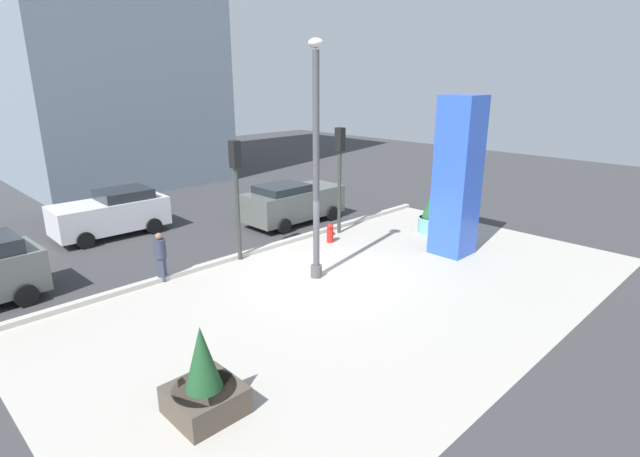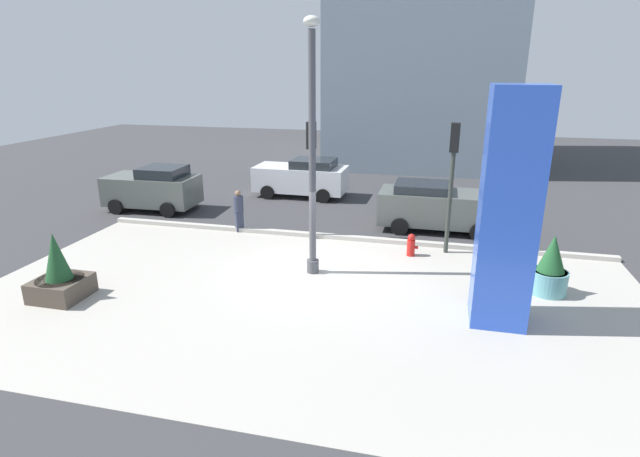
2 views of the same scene
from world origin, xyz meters
The scene contains 13 objects.
ground_plane centered at (0.00, 4.00, 0.00)m, with size 60.00×60.00×0.00m, color #38383A.
plaza_pavement centered at (0.00, -2.00, 0.00)m, with size 18.00×10.00×0.02m, color #ADA89E.
curb_strip centered at (0.00, 3.12, 0.08)m, with size 18.00×0.24×0.16m, color #B7B2A8.
lamp_post centered at (-0.25, -0.02, 3.49)m, with size 0.44×0.44×7.14m.
art_pillar_blue centered at (4.82, -1.82, 2.77)m, with size 1.26×1.26×5.54m, color blue.
potted_plant_curbside centered at (6.32, 0.09, 0.72)m, with size 0.96×0.96×1.67m.
potted_plant_by_pillar centered at (-6.32, -3.27, 0.64)m, with size 1.27×1.27×1.82m.
fire_hydrant centered at (2.51, 2.07, 0.37)m, with size 0.36×0.26×0.75m.
traffic_light_far_side centered at (-1.05, 2.98, 2.79)m, with size 0.28×0.42×4.13m.
traffic_light_corner centered at (3.62, 2.66, 2.88)m, with size 0.28×0.42×4.25m.
car_far_lane centered at (3.29, 5.08, 0.92)m, with size 4.47×2.09×1.77m.
car_curb_west centered at (-3.04, 8.84, 0.91)m, with size 4.32×2.16×1.79m.
pedestrian_by_curb centered at (-3.88, 3.12, 0.87)m, with size 0.51×0.51×1.58m.
Camera 1 is at (-10.26, -10.38, 6.11)m, focal length 27.42 mm.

